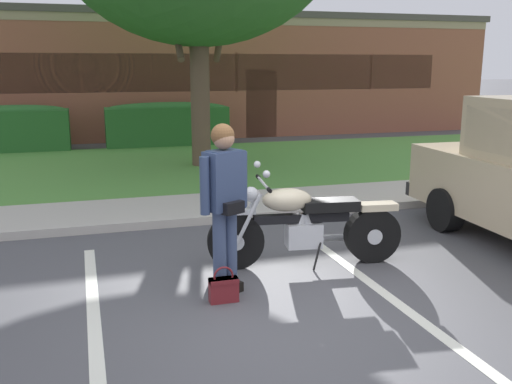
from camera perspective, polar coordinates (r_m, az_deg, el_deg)
name	(u,v)px	position (r m, az deg, el deg)	size (l,w,h in m)	color
ground_plane	(292,312)	(5.39, 3.64, -12.02)	(140.00, 140.00, 0.00)	#4C4C51
curb_strip	(217,218)	(8.26, -3.97, -2.67)	(60.00, 0.20, 0.12)	#B7B2A8
concrete_walk	(205,206)	(9.07, -5.14, -1.42)	(60.00, 1.50, 0.08)	#B7B2A8
grass_lawn	(171,166)	(12.75, -8.55, 2.58)	(60.00, 6.12, 0.06)	#518E3D
stall_stripe_0	(94,327)	(5.29, -16.02, -12.96)	(0.12, 4.40, 0.01)	silver
stall_stripe_1	(382,291)	(5.96, 12.59, -9.75)	(0.12, 4.40, 0.01)	silver
motorcycle	(313,224)	(6.46, 5.79, -3.24)	(2.24, 0.82, 1.18)	black
rider_person	(225,196)	(5.55, -3.20, -0.42)	(0.52, 0.39, 1.70)	black
handbag	(224,288)	(5.55, -3.29, -9.62)	(0.28, 0.13, 0.36)	maroon
hedge_left	(17,128)	(15.97, -23.02, 6.00)	(2.61, 0.90, 1.24)	#286028
hedge_center_left	(167,123)	(16.01, -8.95, 6.87)	(3.35, 0.90, 1.24)	#286028
brick_building	(82,74)	(21.16, -17.18, 11.35)	(27.01, 8.39, 3.87)	#93513D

